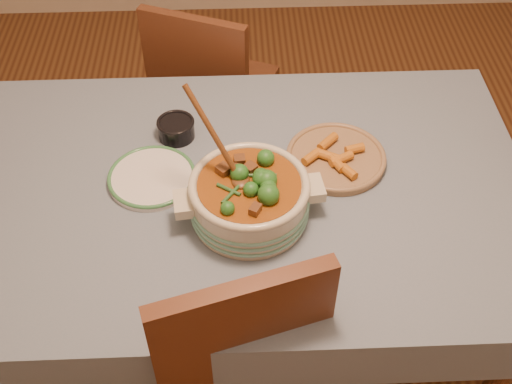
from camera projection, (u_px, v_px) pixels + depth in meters
floor at (249, 324)px, 2.43m from camera, size 4.50×4.50×0.00m
dining_table at (247, 207)px, 1.94m from camera, size 1.68×1.08×0.76m
stew_casserole at (249, 195)px, 1.74m from camera, size 0.42×0.35×0.39m
white_plate at (152, 177)px, 1.88m from camera, size 0.28×0.28×0.02m
condiment_bowl at (176, 128)px, 2.00m from camera, size 0.13×0.13×0.06m
fried_plate at (336, 156)px, 1.93m from camera, size 0.39×0.39×0.05m
chair_far at (209, 87)px, 2.60m from camera, size 0.54×0.54×0.89m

